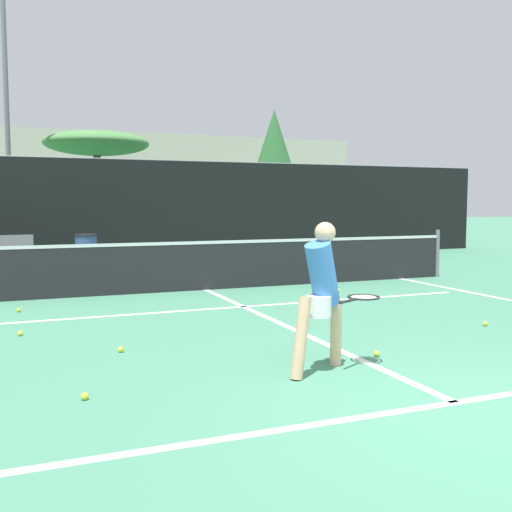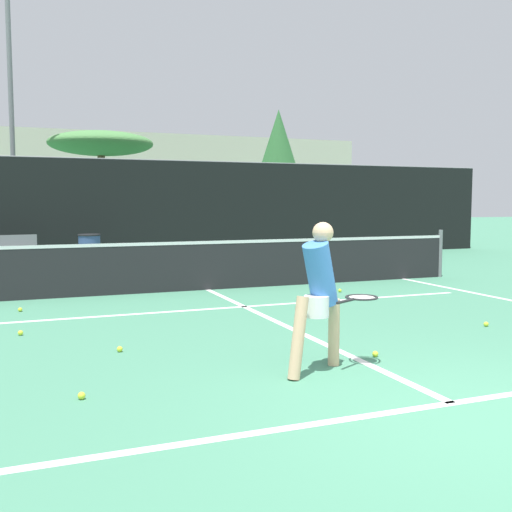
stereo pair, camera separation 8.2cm
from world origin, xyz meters
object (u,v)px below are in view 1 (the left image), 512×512
trash_bin (86,250)px  parked_car (234,230)px  player_practicing (323,289)px  courtside_bench (0,251)px

trash_bin → parked_car: bearing=39.6°
player_practicing → courtside_bench: 11.52m
player_practicing → courtside_bench: size_ratio=0.92×
trash_bin → parked_car: size_ratio=0.22×
player_practicing → courtside_bench: bearing=78.2°
player_practicing → trash_bin: 11.11m
parked_car → courtside_bench: bearing=-148.6°
player_practicing → courtside_bench: player_practicing is taller
player_practicing → trash_bin: player_practicing is taller
trash_bin → courtside_bench: bearing=179.5°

